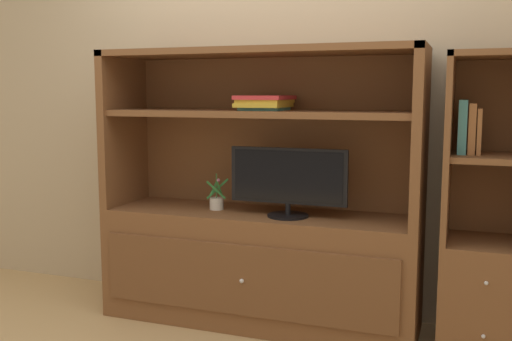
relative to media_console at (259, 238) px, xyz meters
name	(u,v)px	position (x,y,z in m)	size (l,w,h in m)	color
painted_rear_wall	(278,83)	(0.00, 0.34, 0.90)	(6.00, 0.10, 2.80)	tan
media_console	(259,238)	(0.00, 0.00, 0.00)	(1.83, 0.54, 1.59)	brown
tv_monitor	(288,180)	(0.19, -0.07, 0.36)	(0.67, 0.23, 0.39)	black
potted_plant	(217,202)	(-0.26, -0.01, 0.20)	(0.14, 0.11, 0.21)	beige
magazine_stack	(265,102)	(0.03, -0.01, 0.79)	(0.27, 0.33, 0.08)	teal
bookshelf_tall	(486,255)	(1.23, 0.00, 0.02)	(0.44, 0.47, 1.54)	brown
upright_book_row	(469,128)	(1.12, -0.01, 0.66)	(0.11, 0.15, 0.27)	teal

